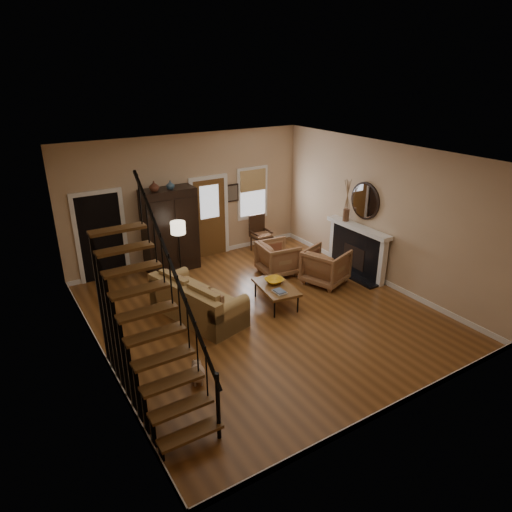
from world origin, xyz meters
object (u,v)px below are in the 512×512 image
side_chair (261,234)px  armoire (170,230)px  armchair_left (326,266)px  armchair_right (278,258)px  floor_lamp (180,252)px  coffee_table (276,295)px  sofa (198,299)px

side_chair → armoire: bearing=175.5°
side_chair → armchair_left: bearing=-84.6°
armoire → armchair_right: armoire is taller
armchair_left → floor_lamp: bearing=36.6°
coffee_table → armchair_left: 1.64m
armoire → floor_lamp: armoire is taller
sofa → coffee_table: 1.72m
coffee_table → side_chair: 3.10m
floor_lamp → side_chair: floor_lamp is taller
floor_lamp → side_chair: (2.65, 0.58, -0.24)m
armoire → armchair_right: (2.12, -1.66, -0.64)m
sofa → armchair_right: (2.60, 0.89, 0.02)m
sofa → floor_lamp: bearing=63.2°
armchair_right → side_chair: (0.43, 1.46, 0.10)m
armchair_right → sofa: bearing=115.3°
floor_lamp → armchair_right: bearing=-21.6°
armchair_left → floor_lamp: 3.48m
armchair_right → side_chair: 1.52m
armchair_right → armoire: bearing=58.5°
armchair_left → side_chair: side_chair is taller
sofa → coffee_table: size_ratio=1.83×
side_chair → sofa: bearing=-142.2°
sofa → floor_lamp: floor_lamp is taller
coffee_table → side_chair: side_chair is taller
armoire → side_chair: 2.61m
sofa → armchair_left: bearing=-17.3°
armchair_left → armoire: bearing=26.1°
sofa → coffee_table: sofa is taller
armchair_left → floor_lamp: size_ratio=0.62×
armchair_left → coffee_table: bearing=79.7°
floor_lamp → sofa: bearing=-102.1°
armoire → armchair_right: size_ratio=2.33×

